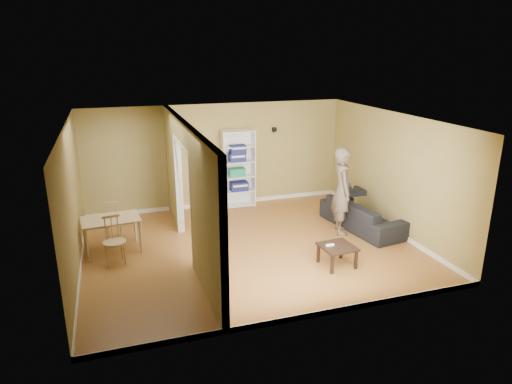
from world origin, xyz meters
TOP-DOWN VIEW (x-y plane):
  - room_shell at (0.00, 0.00)m, footprint 6.50×6.50m
  - partition at (-1.20, 0.00)m, footprint 0.22×5.50m
  - wall_speaker at (1.50, 2.69)m, footprint 0.10×0.10m
  - sofa at (2.70, 0.21)m, footprint 2.25×1.23m
  - person at (2.14, 0.15)m, footprint 0.97×0.85m
  - bookshelf at (0.49, 2.60)m, footprint 0.82×0.36m
  - paper_box_navy_a at (0.51, 2.56)m, footprint 0.44×0.29m
  - paper_box_teal at (0.46, 2.56)m, footprint 0.40×0.26m
  - paper_box_navy_b at (0.46, 2.56)m, footprint 0.41×0.27m
  - paper_box_navy_c at (0.49, 2.56)m, footprint 0.39×0.25m
  - coffee_table at (1.30, -1.29)m, footprint 0.60×0.60m
  - game_controller at (1.16, -1.25)m, footprint 0.16×0.04m
  - dining_table at (-2.65, 0.69)m, footprint 1.09×0.73m
  - chair_left at (-3.44, 0.62)m, footprint 0.46×0.46m
  - chair_near at (-2.61, 0.07)m, footprint 0.48×0.48m
  - chair_far at (-2.60, 1.29)m, footprint 0.43×0.43m

SIDE VIEW (x-z plane):
  - coffee_table at x=1.30m, z-range 0.14..0.54m
  - sofa at x=2.70m, z-range 0.00..0.82m
  - game_controller at x=1.16m, z-range 0.40..0.43m
  - chair_far at x=-2.60m, z-range 0.00..0.89m
  - chair_near at x=-2.61m, z-range 0.00..0.92m
  - chair_left at x=-3.44m, z-range 0.00..0.92m
  - paper_box_navy_a at x=0.51m, z-range 0.41..0.64m
  - dining_table at x=-2.65m, z-range 0.26..0.95m
  - paper_box_teal at x=0.46m, z-range 0.80..1.00m
  - bookshelf at x=0.49m, z-range 0.00..1.95m
  - person at x=2.14m, z-range 0.00..2.24m
  - paper_box_navy_b at x=0.46m, z-range 1.18..1.39m
  - room_shell at x=0.00m, z-range -1.95..4.55m
  - partition at x=-1.20m, z-range 0.00..2.60m
  - paper_box_navy_c at x=0.49m, z-range 1.38..1.58m
  - wall_speaker at x=1.50m, z-range 1.85..1.95m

